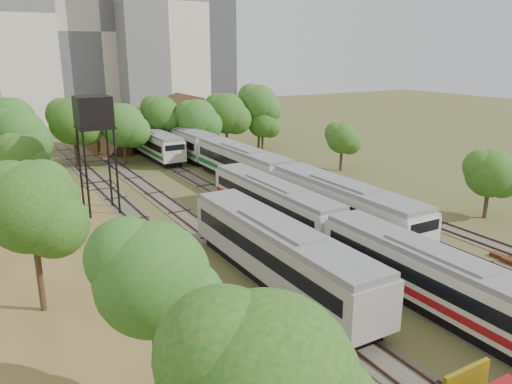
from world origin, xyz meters
TOP-DOWN VIEW (x-y plane):
  - ground at (0.00, 0.00)m, footprint 240.00×240.00m
  - dry_grass_patch at (-18.00, 8.00)m, footprint 14.00×60.00m
  - tracks at (-0.67, 25.00)m, footprint 24.60×80.00m
  - railcar_red_set at (-2.00, 9.32)m, footprint 2.93×34.58m
  - railcar_green_set at (2.00, 31.17)m, footprint 3.29×52.07m
  - railcar_rear at (-2.00, 49.38)m, footprint 3.08×16.08m
  - old_grey_coach at (-8.00, 7.99)m, footprint 3.29×18.00m
  - water_tower at (-14.23, 28.67)m, footprint 3.08×3.08m
  - maintenance_shed at (-1.00, 57.98)m, footprint 16.45×11.55m
  - tree_band_left at (-19.55, 17.33)m, footprint 8.35×52.81m
  - tree_band_far at (-1.92, 48.58)m, footprint 38.78×8.98m
  - tree_band_right at (14.88, 30.06)m, footprint 5.63×41.75m
  - tower_centre at (2.00, 100.00)m, footprint 20.00×18.00m
  - tower_right at (14.00, 92.00)m, footprint 18.00×16.00m
  - tower_far_right at (34.00, 110.00)m, footprint 12.00×12.00m

SIDE VIEW (x-z plane):
  - ground at x=0.00m, z-range 0.00..0.00m
  - dry_grass_patch at x=-18.00m, z-range 0.00..0.04m
  - tracks at x=-0.67m, z-range -0.05..0.14m
  - railcar_red_set at x=-2.00m, z-range 0.10..3.72m
  - railcar_rear at x=-2.00m, z-range 0.11..3.92m
  - railcar_green_set at x=2.00m, z-range 0.12..4.20m
  - old_grey_coach at x=-8.00m, z-range 0.19..4.26m
  - maintenance_shed at x=-1.00m, z-range -0.87..6.70m
  - tree_band_right at x=14.88m, z-range 0.93..7.19m
  - tree_band_left at x=-19.55m, z-range 1.34..10.14m
  - tree_band_far at x=-1.92m, z-range 1.00..10.58m
  - water_tower at x=-14.23m, z-range 3.65..14.32m
  - tower_far_right at x=34.00m, z-range 0.00..28.00m
  - tower_centre at x=2.00m, z-range 0.00..36.00m
  - tower_right at x=14.00m, z-range 0.00..48.00m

